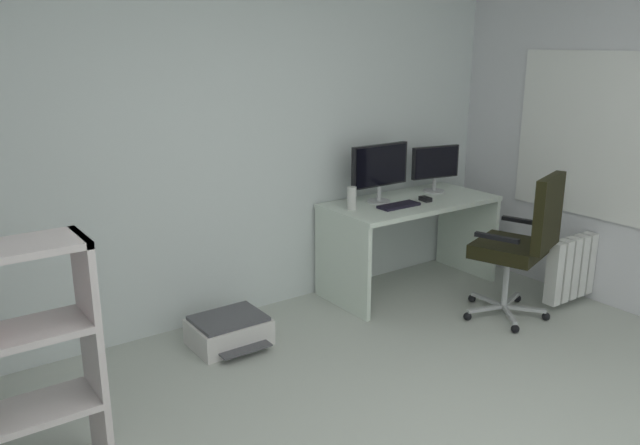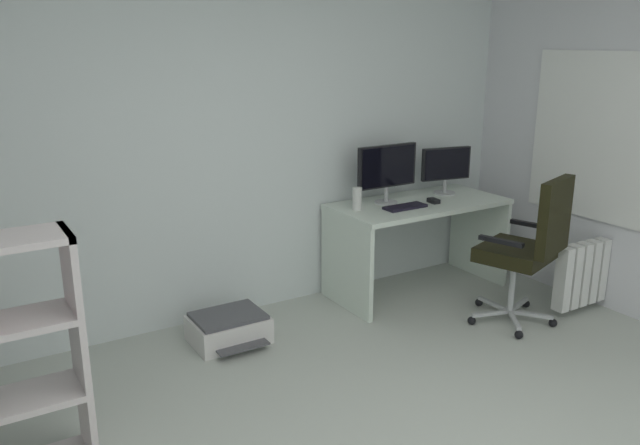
# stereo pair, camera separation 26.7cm
# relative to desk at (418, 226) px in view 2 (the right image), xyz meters

# --- Properties ---
(wall_back) EXTENTS (5.05, 0.10, 2.74)m
(wall_back) POSITION_rel_desk_xyz_m (-1.51, 0.41, 0.83)
(wall_back) COLOR silver
(wall_back) RESTS_ON ground
(window_pane) EXTENTS (0.01, 1.40, 1.15)m
(window_pane) POSITION_rel_desk_xyz_m (1.01, -0.98, 0.73)
(window_pane) COLOR white
(window_frame) EXTENTS (0.02, 1.48, 1.23)m
(window_frame) POSITION_rel_desk_xyz_m (1.00, -0.98, 0.73)
(window_frame) COLOR white
(desk) EXTENTS (1.40, 0.68, 0.74)m
(desk) POSITION_rel_desk_xyz_m (0.00, 0.00, 0.00)
(desk) COLOR white
(desk) RESTS_ON ground
(monitor_main) EXTENTS (0.53, 0.18, 0.45)m
(monitor_main) POSITION_rel_desk_xyz_m (-0.24, 0.10, 0.47)
(monitor_main) COLOR #B2B5B7
(monitor_main) RESTS_ON desk
(monitor_secondary) EXTENTS (0.43, 0.18, 0.38)m
(monitor_secondary) POSITION_rel_desk_xyz_m (0.36, 0.10, 0.43)
(monitor_secondary) COLOR #B2B5B7
(monitor_secondary) RESTS_ON desk
(keyboard) EXTENTS (0.34, 0.13, 0.02)m
(keyboard) POSITION_rel_desk_xyz_m (-0.22, -0.10, 0.21)
(keyboard) COLOR black
(keyboard) RESTS_ON desk
(computer_mouse) EXTENTS (0.07, 0.11, 0.03)m
(computer_mouse) POSITION_rel_desk_xyz_m (0.07, -0.09, 0.22)
(computer_mouse) COLOR black
(computer_mouse) RESTS_ON desk
(desktop_speaker) EXTENTS (0.07, 0.07, 0.17)m
(desktop_speaker) POSITION_rel_desk_xyz_m (-0.55, 0.05, 0.29)
(desktop_speaker) COLOR silver
(desktop_speaker) RESTS_ON desk
(office_chair) EXTENTS (0.63, 0.67, 1.08)m
(office_chair) POSITION_rel_desk_xyz_m (0.24, -0.91, 0.07)
(office_chair) COLOR #B7BABC
(office_chair) RESTS_ON ground
(printer) EXTENTS (0.50, 0.47, 0.20)m
(printer) POSITION_rel_desk_xyz_m (-1.67, -0.06, -0.44)
(printer) COLOR silver
(printer) RESTS_ON ground
(radiator) EXTENTS (0.80, 0.10, 0.48)m
(radiator) POSITION_rel_desk_xyz_m (0.91, -0.98, -0.24)
(radiator) COLOR white
(radiator) RESTS_ON ground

